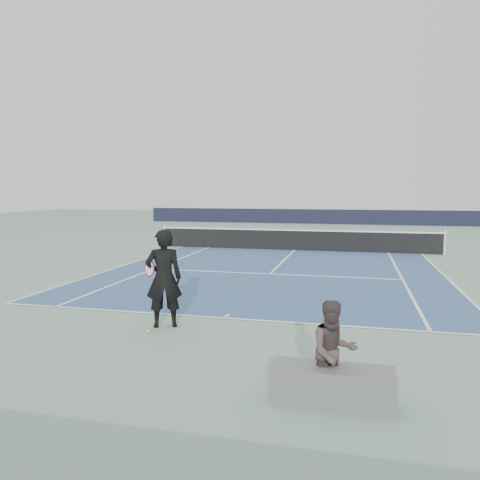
% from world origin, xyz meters
% --- Properties ---
extents(ground, '(80.00, 80.00, 0.00)m').
position_xyz_m(ground, '(0.00, 0.00, 0.00)').
color(ground, gray).
extents(court_surface, '(10.97, 23.77, 0.01)m').
position_xyz_m(court_surface, '(0.00, 0.00, 0.01)').
color(court_surface, '#34537C').
rests_on(court_surface, ground).
extents(tennis_net, '(12.90, 0.10, 1.07)m').
position_xyz_m(tennis_net, '(0.00, 0.00, 0.50)').
color(tennis_net, silver).
rests_on(tennis_net, ground).
extents(windscreen_far, '(30.00, 0.25, 1.20)m').
position_xyz_m(windscreen_far, '(0.00, 17.88, 0.60)').
color(windscreen_far, black).
rests_on(windscreen_far, ground).
extents(tennis_player, '(0.90, 0.80, 1.97)m').
position_xyz_m(tennis_player, '(-1.02, -12.73, 0.99)').
color(tennis_player, black).
rests_on(tennis_player, ground).
extents(tennis_ball, '(0.07, 0.07, 0.07)m').
position_xyz_m(tennis_ball, '(-1.16, -13.20, 0.03)').
color(tennis_ball, yellow).
rests_on(tennis_ball, ground).
extents(spectator_bench, '(1.60, 1.05, 1.35)m').
position_xyz_m(spectator_bench, '(2.42, -15.44, 0.48)').
color(spectator_bench, slate).
rests_on(spectator_bench, ground).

